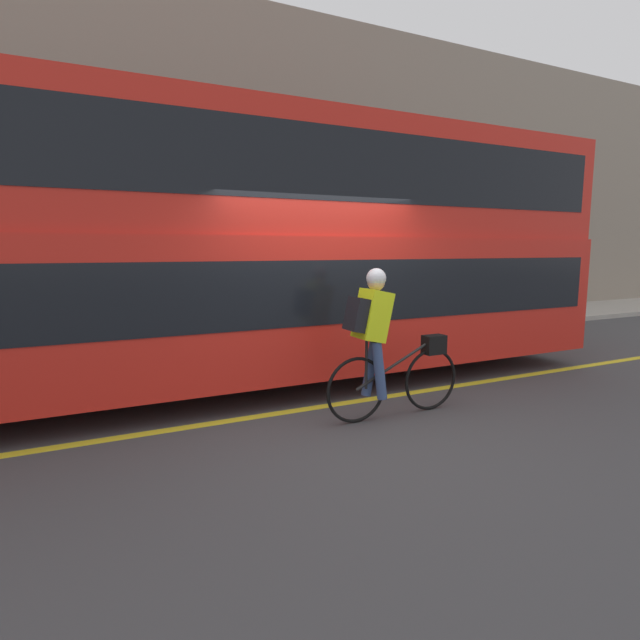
{
  "coord_description": "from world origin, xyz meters",
  "views": [
    {
      "loc": [
        -2.6,
        -5.04,
        1.88
      ],
      "look_at": [
        0.05,
        0.39,
        1.02
      ],
      "focal_mm": 28.0,
      "sensor_mm": 36.0,
      "label": 1
    }
  ],
  "objects_px": {
    "bus": "(219,242)",
    "trash_bin": "(284,310)",
    "street_sign_post": "(159,266)",
    "cyclist_on_bike": "(383,339)"
  },
  "relations": [
    {
      "from": "bus",
      "to": "trash_bin",
      "type": "relative_size",
      "value": 11.49
    },
    {
      "from": "trash_bin",
      "to": "street_sign_post",
      "type": "relative_size",
      "value": 0.37
    },
    {
      "from": "bus",
      "to": "street_sign_post",
      "type": "relative_size",
      "value": 4.29
    },
    {
      "from": "bus",
      "to": "street_sign_post",
      "type": "distance_m",
      "value": 3.21
    },
    {
      "from": "bus",
      "to": "trash_bin",
      "type": "height_order",
      "value": "bus"
    },
    {
      "from": "cyclist_on_bike",
      "to": "street_sign_post",
      "type": "distance_m",
      "value": 5.44
    },
    {
      "from": "bus",
      "to": "trash_bin",
      "type": "xyz_separation_m",
      "value": [
        2.17,
        3.17,
        -1.37
      ]
    },
    {
      "from": "bus",
      "to": "trash_bin",
      "type": "bearing_deg",
      "value": 55.61
    },
    {
      "from": "cyclist_on_bike",
      "to": "street_sign_post",
      "type": "relative_size",
      "value": 0.67
    },
    {
      "from": "cyclist_on_bike",
      "to": "street_sign_post",
      "type": "height_order",
      "value": "street_sign_post"
    }
  ]
}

